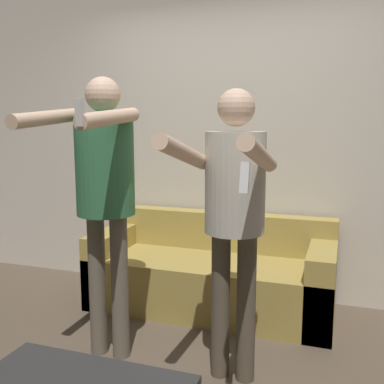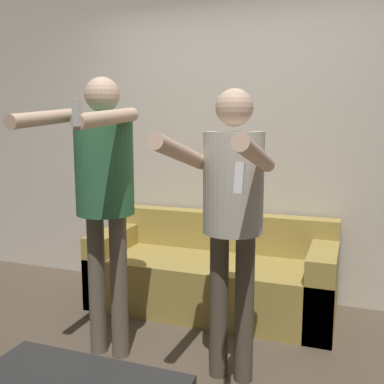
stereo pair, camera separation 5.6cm
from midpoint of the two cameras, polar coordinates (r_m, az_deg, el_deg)
ground_plane at (r=2.85m, az=-3.47°, el=-22.92°), size 14.00×14.00×0.00m
wall_back at (r=3.88m, az=5.05°, el=6.63°), size 6.40×0.06×2.70m
couch at (r=3.71m, az=2.05°, el=-10.54°), size 1.92×0.76×0.74m
person_standing_left at (r=2.80m, az=-11.68°, el=1.25°), size 0.48×0.76×1.77m
person_standing_right at (r=2.50m, az=4.69°, el=-1.18°), size 0.46×0.82×1.68m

